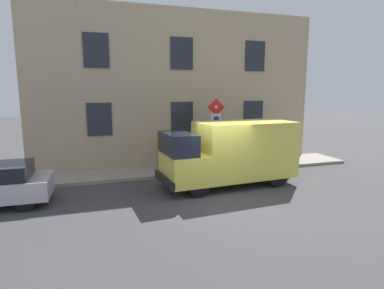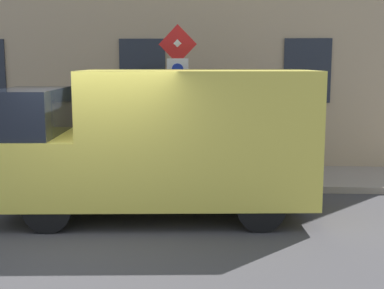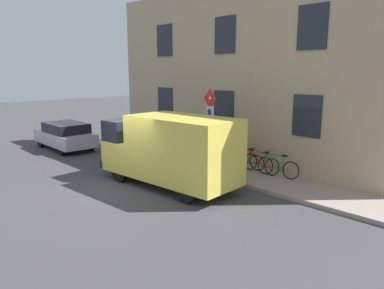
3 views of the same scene
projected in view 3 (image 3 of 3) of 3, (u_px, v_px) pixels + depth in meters
The scene contains 10 objects.
ground_plane at pixel (134, 186), 12.90m from camera, with size 80.00×80.00×0.00m, color #3F3E40.
sidewalk_slab at pixel (206, 165), 15.42m from camera, with size 2.16×16.20×0.14m, color gray.
building_facade at pixel (230, 76), 15.65m from camera, with size 0.75×14.20×7.57m.
sign_post_stacked at pixel (210, 121), 13.70m from camera, with size 0.18×0.56×3.11m.
delivery_van at pixel (170, 149), 12.64m from camera, with size 2.38×5.46×2.50m.
parked_hatchback at pixel (65, 135), 18.84m from camera, with size 1.83×4.03×1.38m.
bicycle_green at pixel (278, 167), 13.47m from camera, with size 0.46×1.71×0.89m.
bicycle_red at pixel (261, 163), 14.00m from camera, with size 0.46×1.72×0.89m.
bicycle_black at pixel (245, 160), 14.53m from camera, with size 0.49×1.72×0.89m.
pedestrian at pixel (188, 137), 16.31m from camera, with size 0.40×0.26×1.72m.
Camera 3 is at (-7.11, -10.31, 4.00)m, focal length 34.08 mm.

